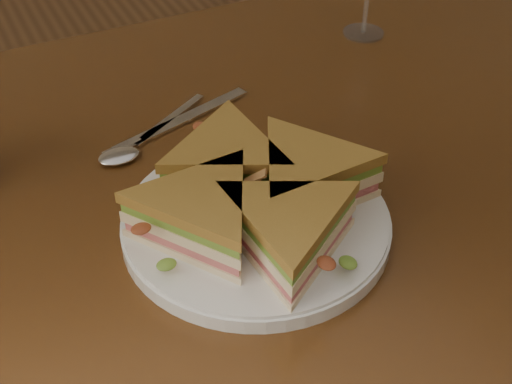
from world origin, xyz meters
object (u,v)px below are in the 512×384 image
Objects in this scene: table at (240,231)px; sandwich_wedges at (256,196)px; spoon at (132,147)px; plate at (256,224)px; knife at (173,125)px.

sandwich_wedges is (-0.03, -0.10, 0.14)m from table.
spoon is (-0.07, 0.19, -0.04)m from sandwich_wedges.
spoon is at bearing 139.55° from table.
plate is at bearing -105.61° from table.
knife is at bearing 108.51° from table.
knife is (-0.01, 0.22, -0.01)m from plate.
sandwich_wedges is at bearing -104.32° from knife.
plate is at bearing -101.08° from spoon.
knife reaches higher than table.
plate reaches higher than spoon.
table is at bearing -87.95° from knife.
sandwich_wedges reaches higher than spoon.
sandwich_wedges is at bearing 104.04° from plate.
knife is at bearing -8.27° from spoon.
table is at bearing -71.88° from spoon.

